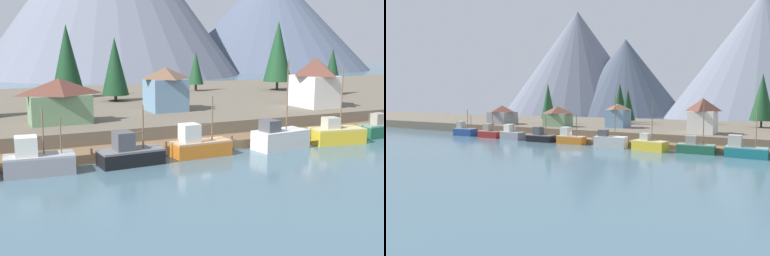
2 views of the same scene
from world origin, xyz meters
The scene contains 18 objects.
ground_plane centered at (0.00, 20.00, -0.50)m, with size 400.00×400.00×1.00m, color #476675.
dock centered at (0.00, 1.99, 0.50)m, with size 80.00×4.00×1.60m.
shoreline_bank centered at (0.00, 32.00, 1.25)m, with size 400.00×56.00×2.50m, color #665B4C.
mountain_far_ridge centered at (106.59, 146.28, 23.11)m, with size 89.90×89.90×46.22m, color #4C566B.
fishing_boat_grey centered at (-17.37, -1.70, 1.27)m, with size 6.46×3.16×6.18m.
fishing_boat_black centered at (-8.61, -1.78, 1.11)m, with size 6.40×3.26×5.87m.
fishing_boat_orange centered at (-0.83, -1.43, 1.21)m, with size 6.31×2.60×6.36m.
fishing_boat_white centered at (9.01, -2.02, 1.26)m, with size 6.55×3.68×10.02m.
fishing_boat_yellow centered at (17.17, -2.12, 1.10)m, with size 6.65×3.93×9.22m.
fishing_boat_green centered at (25.24, -1.36, 1.06)m, with size 6.35×2.49×9.33m.
house_blue centered at (2.41, 16.09, 5.58)m, with size 5.28×5.37×6.05m.
house_white centered at (24.06, 10.74, 6.21)m, with size 5.29×6.51×7.26m.
house_green centered at (-12.94, 11.22, 5.23)m, with size 7.33×4.37×5.34m.
conifer_near_left centered at (37.66, 22.80, 7.59)m, with size 3.15×3.15×8.38m.
conifer_near_right centered at (18.18, 39.55, 6.97)m, with size 3.05×3.05×7.66m.
conifer_mid_left centered at (33.69, 34.23, 10.19)m, with size 5.63×5.63×13.62m.
conifer_mid_right centered at (-6.96, 37.81, 9.71)m, with size 4.96×4.96×12.55m.
conifer_back_left centered at (-0.82, 29.95, 8.14)m, with size 4.41×4.41×10.30m.
Camera 1 is at (-22.67, -46.79, 11.98)m, focal length 45.44 mm.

